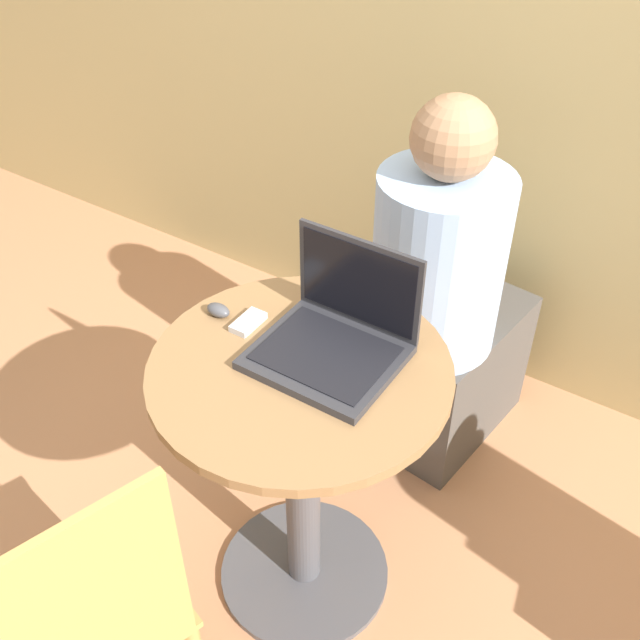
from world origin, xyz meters
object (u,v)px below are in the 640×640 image
Objects in this scene: laptop at (336,334)px; cell_phone at (248,322)px; chair_empty at (80,628)px; person_seated at (443,316)px.

laptop is 0.22m from cell_phone.
cell_phone is 0.10× the size of chair_empty.
chair_empty is 1.26m from person_seated.
laptop reaches higher than cell_phone.
chair_empty is at bearing -104.14° from laptop.
laptop is 3.43× the size of cell_phone.
cell_phone is at bearing -109.31° from person_seated.
laptop is at bearing 9.31° from cell_phone.
laptop is 0.26× the size of person_seated.
person_seated reaches higher than cell_phone.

